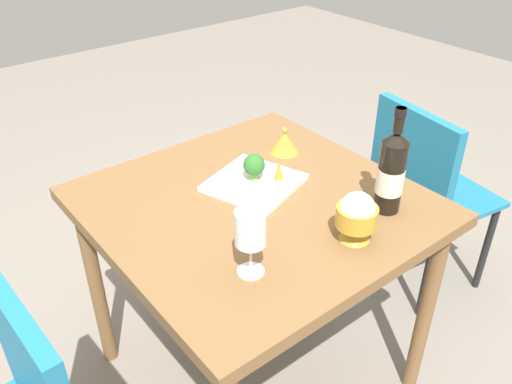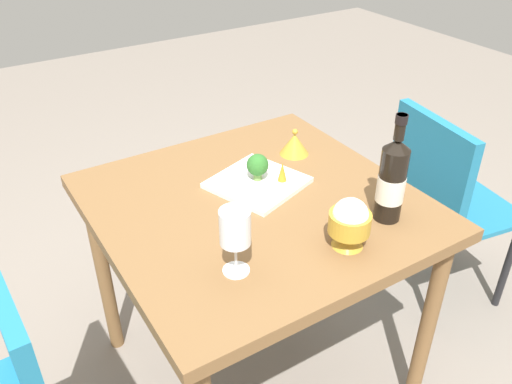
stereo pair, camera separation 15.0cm
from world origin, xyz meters
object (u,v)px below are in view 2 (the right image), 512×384
object	(u,v)px
rice_bowl_lid	(294,144)
broccoli_floret	(258,165)
chair_by_wall	(440,193)
wine_bottle	(392,180)
carrot_garnish_left	(282,172)
serving_plate	(257,183)
wine_glass	(235,229)
rice_bowl	(350,222)

from	to	relation	value
rice_bowl_lid	broccoli_floret	distance (m)	0.24
chair_by_wall	wine_bottle	size ratio (longest dim) A/B	2.69
chair_by_wall	carrot_garnish_left	xyz separation A→B (m)	(0.69, -0.07, 0.27)
chair_by_wall	rice_bowl_lid	distance (m)	0.64
rice_bowl_lid	serving_plate	size ratio (longest dim) A/B	0.31
chair_by_wall	wine_bottle	bearing A→B (deg)	-58.08
wine_bottle	chair_by_wall	bearing A→B (deg)	-157.07
wine_bottle	rice_bowl_lid	distance (m)	0.46
wine_glass	carrot_garnish_left	distance (m)	0.43
wine_glass	carrot_garnish_left	xyz separation A→B (m)	(-0.32, -0.27, -0.08)
rice_bowl	rice_bowl_lid	bearing A→B (deg)	-109.87
wine_glass	serving_plate	world-z (taller)	wine_glass
rice_bowl	rice_bowl_lid	distance (m)	0.52
rice_bowl_lid	broccoli_floret	size ratio (longest dim) A/B	1.17
wine_glass	rice_bowl	xyz separation A→B (m)	(-0.30, 0.07, -0.05)
chair_by_wall	serving_plate	xyz separation A→B (m)	(0.75, -0.11, 0.23)
wine_bottle	carrot_garnish_left	world-z (taller)	wine_bottle
wine_glass	rice_bowl_lid	xyz separation A→B (m)	(-0.47, -0.42, -0.09)
rice_bowl_lid	chair_by_wall	bearing A→B (deg)	157.74
chair_by_wall	rice_bowl	distance (m)	0.82
serving_plate	wine_glass	bearing A→B (deg)	50.45
chair_by_wall	broccoli_floret	bearing A→B (deg)	-90.05
chair_by_wall	broccoli_floret	xyz separation A→B (m)	(0.75, -0.12, 0.29)
serving_plate	carrot_garnish_left	size ratio (longest dim) A/B	5.08
rice_bowl	carrot_garnish_left	xyz separation A→B (m)	(-0.03, -0.34, -0.03)
rice_bowl_lid	wine_bottle	bearing A→B (deg)	90.04
wine_bottle	rice_bowl_lid	size ratio (longest dim) A/B	3.16
wine_bottle	wine_glass	distance (m)	0.48
chair_by_wall	wine_bottle	distance (m)	0.68
wine_glass	rice_bowl_lid	bearing A→B (deg)	-138.49
rice_bowl	carrot_garnish_left	world-z (taller)	rice_bowl
wine_bottle	carrot_garnish_left	bearing A→B (deg)	-63.42
wine_glass	serving_plate	bearing A→B (deg)	-129.55
serving_plate	carrot_garnish_left	xyz separation A→B (m)	(-0.07, 0.04, 0.04)
wine_glass	rice_bowl_lid	distance (m)	0.64
rice_bowl_lid	carrot_garnish_left	world-z (taller)	rice_bowl_lid
rice_bowl	rice_bowl_lid	world-z (taller)	rice_bowl
chair_by_wall	wine_glass	world-z (taller)	wine_glass
chair_by_wall	wine_glass	xyz separation A→B (m)	(1.01, 0.20, 0.35)
broccoli_floret	rice_bowl	bearing A→B (deg)	95.32
chair_by_wall	wine_glass	distance (m)	1.09
rice_bowl	broccoli_floret	world-z (taller)	rice_bowl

